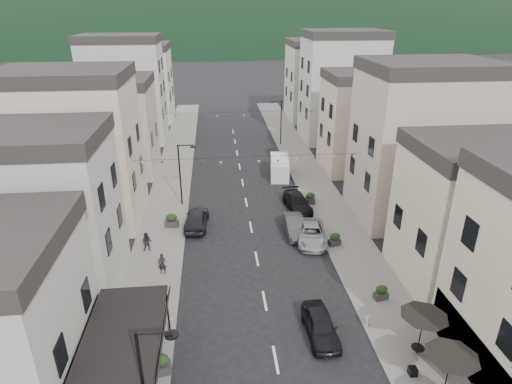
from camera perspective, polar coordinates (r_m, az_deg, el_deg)
sidewalk_left at (r=46.80m, az=-11.09°, el=1.42°), size 4.00×76.00×0.12m
sidewalk_right at (r=47.69m, az=7.14°, el=2.12°), size 4.00×76.00×0.12m
hill_backdrop at (r=311.68m, az=-5.55°, el=20.43°), size 640.00×360.00×70.00m
boutique_awning at (r=22.10m, az=-16.76°, el=-18.06°), size 3.77×7.50×3.28m
buildings_row_left at (r=51.58m, az=-18.99°, el=9.75°), size 10.20×54.16×14.00m
buildings_row_right at (r=52.02m, az=14.07°, el=10.65°), size 10.20×54.16×14.50m
cafe_terrace at (r=23.11m, az=24.55°, el=-19.79°), size 2.50×8.10×2.53m
streetlamp_left_near at (r=19.31m, az=-14.10°, el=-22.72°), size 1.70×0.56×6.00m
streetlamp_left_far at (r=39.77m, az=-9.76°, el=3.11°), size 1.70×0.56×6.00m
streetlamp_right_far at (r=57.52m, az=3.09°, el=9.85°), size 1.70×0.56×6.00m
bollards at (r=24.03m, az=2.83°, el=-21.55°), size 11.66×10.26×0.60m
bunting_near at (r=35.34m, az=-0.88°, el=4.18°), size 19.00×0.28×0.62m
bunting_far at (r=50.66m, az=-2.46°, el=10.22°), size 19.00×0.28×0.62m
parked_car_a at (r=25.79m, az=8.60°, el=-17.21°), size 1.74×4.12×1.39m
parked_car_b at (r=35.55m, az=5.17°, el=-4.53°), size 1.51×4.28×1.41m
parked_car_c at (r=34.60m, az=7.37°, el=-5.54°), size 2.86×5.12×1.35m
parked_car_d at (r=39.75m, az=5.53°, el=-1.37°), size 2.45×4.93×1.38m
parked_car_e at (r=36.75m, az=-7.94°, el=-3.54°), size 2.21×4.70×1.56m
delivery_van at (r=47.11m, az=3.15°, el=3.41°), size 2.46×5.04×2.32m
pedestrian_a at (r=30.92m, az=-12.37°, el=-9.34°), size 0.61×0.44×1.54m
pedestrian_b at (r=33.78m, az=-14.32°, el=-6.48°), size 0.80×0.65×1.56m
planter_la at (r=23.94m, az=-12.64°, el=-21.49°), size 1.17×0.78×1.21m
planter_lb at (r=36.99m, az=-11.17°, el=-3.73°), size 1.15×0.74×1.20m
planter_ra at (r=29.19m, az=16.35°, el=-12.71°), size 0.97×0.65×1.00m
planter_rb at (r=34.22m, az=10.46°, el=-6.20°), size 1.04×0.73×1.05m
planter_rc at (r=40.79m, az=7.24°, el=-0.82°), size 1.11×0.80×1.12m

